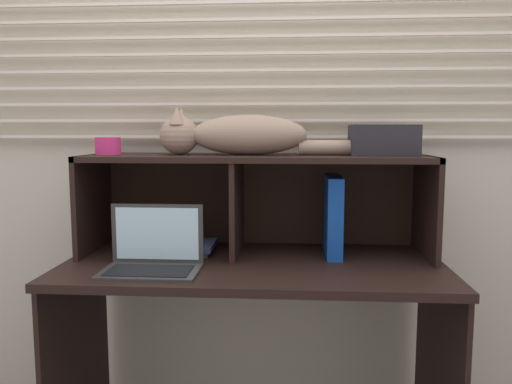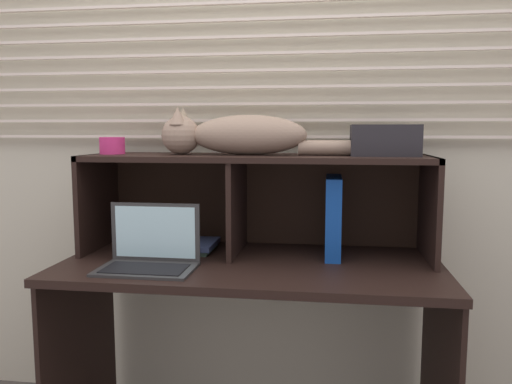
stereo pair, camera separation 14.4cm
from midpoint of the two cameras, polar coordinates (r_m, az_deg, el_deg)
back_panel_with_blinds at (r=2.24m, az=2.75°, el=7.30°), size 4.40×0.08×2.50m
desk at (r=1.97m, az=1.57°, el=-12.00°), size 1.42×0.68×0.75m
hutch_shelf_unit at (r=2.04m, az=1.92°, el=1.10°), size 1.35×0.38×0.39m
cat at (r=2.01m, az=-0.33°, el=6.43°), size 0.77×0.17×0.19m
laptop at (r=1.85m, az=-9.66°, el=-6.92°), size 0.34×0.21×0.23m
binder_upright at (r=2.02m, az=10.71°, el=-2.72°), size 0.06×0.26×0.31m
book_stack at (r=2.10m, az=-4.70°, el=-6.07°), size 0.16×0.22×0.04m
small_basket at (r=2.14m, az=-14.00°, el=5.08°), size 0.10×0.10×0.07m
storage_box at (r=2.01m, az=16.26°, el=5.59°), size 0.25×0.17×0.12m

